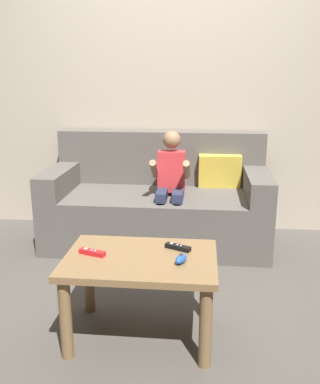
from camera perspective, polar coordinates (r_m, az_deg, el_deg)
The scene contains 8 objects.
ground_plane at distance 2.59m, azimuth -0.80°, elevation -15.47°, with size 8.94×8.94×0.00m, color #4C4742.
wall_back at distance 3.70m, azimuth 1.82°, elevation 14.25°, with size 4.47×0.05×2.50m, color #B2A38E.
couch at distance 3.47m, azimuth -0.20°, elevation -1.68°, with size 1.74×0.80×0.87m.
person_seated_on_couch at distance 3.23m, azimuth 1.42°, elevation 1.17°, with size 0.29×0.36×0.92m.
coffee_table at distance 2.20m, azimuth -2.61°, elevation -10.63°, with size 0.76×0.53×0.45m.
game_remote_black_near_edge at distance 2.24m, azimuth 2.40°, elevation -7.38°, with size 0.14×0.09×0.03m.
nunchuk_blue at distance 2.09m, azimuth 2.84°, elevation -8.94°, with size 0.08×0.10×0.05m.
game_remote_red_far_corner at distance 2.21m, azimuth -9.06°, elevation -7.98°, with size 0.14×0.08×0.03m.
Camera 1 is at (0.26, -2.20, 1.33)m, focal length 39.88 mm.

